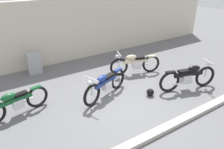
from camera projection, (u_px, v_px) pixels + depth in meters
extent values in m
plane|color=slate|center=(123.00, 104.00, 7.03)|extent=(40.00, 40.00, 0.00)
cube|color=beige|center=(65.00, 31.00, 9.86)|extent=(18.00, 0.30, 2.83)
cube|color=#B7B2A8|center=(160.00, 131.00, 5.74)|extent=(18.00, 0.24, 0.12)
cube|color=#9E9EA3|center=(35.00, 63.00, 8.86)|extent=(0.54, 0.20, 0.94)
sphere|color=black|center=(150.00, 92.00, 7.43)|extent=(0.26, 0.26, 0.26)
torus|color=black|center=(37.00, 97.00, 6.74)|extent=(0.70, 0.22, 0.70)
cube|color=silver|center=(18.00, 104.00, 6.36)|extent=(0.34, 0.25, 0.27)
cube|color=#145128|center=(15.00, 100.00, 6.26)|extent=(0.98, 0.29, 0.12)
ellipsoid|color=#145128|center=(8.00, 97.00, 6.08)|extent=(0.45, 0.27, 0.19)
cube|color=black|center=(21.00, 94.00, 6.31)|extent=(0.41, 0.24, 0.08)
cube|color=#145128|center=(36.00, 88.00, 6.60)|extent=(0.32, 0.17, 0.06)
cylinder|color=silver|center=(23.00, 102.00, 6.58)|extent=(0.67, 0.19, 0.06)
torus|color=black|center=(119.00, 67.00, 8.78)|extent=(0.73, 0.34, 0.74)
torus|color=black|center=(151.00, 64.00, 9.06)|extent=(0.73, 0.34, 0.74)
cube|color=silver|center=(136.00, 65.00, 8.93)|extent=(0.38, 0.30, 0.29)
cube|color=beige|center=(135.00, 61.00, 8.84)|extent=(1.02, 0.45, 0.12)
ellipsoid|color=beige|center=(131.00, 57.00, 8.73)|extent=(0.49, 0.35, 0.20)
cube|color=black|center=(140.00, 58.00, 8.83)|extent=(0.45, 0.31, 0.08)
cube|color=beige|center=(152.00, 56.00, 8.91)|extent=(0.35, 0.23, 0.06)
cylinder|color=silver|center=(119.00, 60.00, 8.66)|extent=(0.06, 0.06, 0.56)
cylinder|color=silver|center=(119.00, 54.00, 8.54)|extent=(0.24, 0.57, 0.04)
sphere|color=silver|center=(117.00, 56.00, 8.57)|extent=(0.14, 0.14, 0.14)
cylinder|color=silver|center=(140.00, 65.00, 9.11)|extent=(0.69, 0.30, 0.06)
torus|color=black|center=(92.00, 95.00, 6.79)|extent=(0.74, 0.35, 0.75)
torus|color=black|center=(118.00, 79.00, 7.80)|extent=(0.74, 0.35, 0.75)
cube|color=silver|center=(107.00, 85.00, 7.32)|extent=(0.38, 0.31, 0.29)
cube|color=navy|center=(106.00, 81.00, 7.21)|extent=(1.03, 0.47, 0.12)
ellipsoid|color=navy|center=(102.00, 78.00, 7.00)|extent=(0.50, 0.35, 0.21)
cube|color=black|center=(109.00, 76.00, 7.29)|extent=(0.45, 0.32, 0.08)
cube|color=navy|center=(118.00, 70.00, 7.65)|extent=(0.35, 0.23, 0.06)
cylinder|color=silver|center=(92.00, 87.00, 6.67)|extent=(0.06, 0.06, 0.57)
cylinder|color=silver|center=(91.00, 79.00, 6.54)|extent=(0.24, 0.57, 0.04)
sphere|color=silver|center=(90.00, 83.00, 6.53)|extent=(0.14, 0.14, 0.14)
cylinder|color=silver|center=(108.00, 84.00, 7.57)|extent=(0.70, 0.31, 0.06)
torus|color=black|center=(205.00, 76.00, 7.94)|extent=(0.78, 0.31, 0.79)
torus|color=black|center=(169.00, 82.00, 7.55)|extent=(0.78, 0.31, 0.79)
cube|color=silver|center=(186.00, 79.00, 7.72)|extent=(0.39, 0.30, 0.30)
cube|color=black|center=(188.00, 74.00, 7.66)|extent=(1.09, 0.41, 0.13)
ellipsoid|color=black|center=(194.00, 68.00, 7.63)|extent=(0.52, 0.34, 0.22)
cube|color=black|center=(184.00, 71.00, 7.55)|extent=(0.47, 0.31, 0.09)
cube|color=black|center=(171.00, 72.00, 7.40)|extent=(0.37, 0.22, 0.06)
cylinder|color=silver|center=(206.00, 69.00, 7.81)|extent=(0.06, 0.06, 0.59)
cylinder|color=silver|center=(208.00, 61.00, 7.68)|extent=(0.21, 0.61, 0.04)
sphere|color=silver|center=(209.00, 64.00, 7.75)|extent=(0.15, 0.15, 0.15)
cylinder|color=silver|center=(183.00, 83.00, 7.59)|extent=(0.74, 0.27, 0.06)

